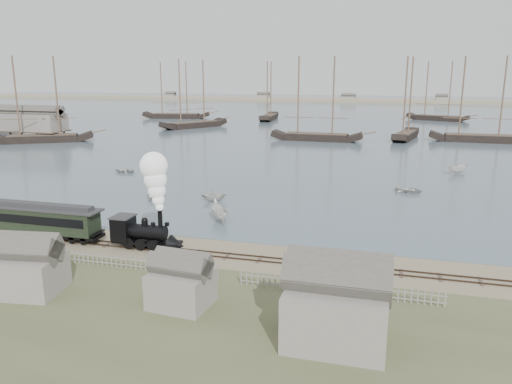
# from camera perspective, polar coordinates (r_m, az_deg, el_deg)

# --- Properties ---
(ground) EXTENTS (600.00, 600.00, 0.00)m
(ground) POSITION_cam_1_polar(r_m,az_deg,el_deg) (47.38, -4.86, -6.28)
(ground) COLOR gray
(ground) RESTS_ON ground
(harbor_water) EXTENTS (600.00, 336.00, 0.06)m
(harbor_water) POSITION_cam_1_polar(r_m,az_deg,el_deg) (212.96, 11.25, 8.89)
(harbor_water) COLOR #475966
(harbor_water) RESTS_ON ground
(rail_track) EXTENTS (120.00, 1.80, 0.16)m
(rail_track) POSITION_cam_1_polar(r_m,az_deg,el_deg) (45.61, -5.73, -7.05)
(rail_track) COLOR #3A2A1F
(rail_track) RESTS_ON ground
(picket_fence_west) EXTENTS (19.00, 0.10, 1.20)m
(picket_fence_west) POSITION_cam_1_polar(r_m,az_deg,el_deg) (44.20, -16.07, -8.26)
(picket_fence_west) COLOR gray
(picket_fence_west) RESTS_ON ground
(picket_fence_east) EXTENTS (15.00, 0.10, 1.20)m
(picket_fence_east) POSITION_cam_1_polar(r_m,az_deg,el_deg) (37.95, 9.41, -11.61)
(picket_fence_east) COLOR gray
(picket_fence_east) RESTS_ON ground
(shed_left) EXTENTS (5.00, 4.00, 4.10)m
(shed_left) POSITION_cam_1_polar(r_m,az_deg,el_deg) (41.71, -24.59, -10.34)
(shed_left) COLOR gray
(shed_left) RESTS_ON ground
(shed_mid) EXTENTS (4.00, 3.50, 3.60)m
(shed_mid) POSITION_cam_1_polar(r_m,az_deg,el_deg) (36.43, -8.47, -12.68)
(shed_mid) COLOR gray
(shed_mid) RESTS_ON ground
(shed_right) EXTENTS (6.00, 5.00, 5.10)m
(shed_right) POSITION_cam_1_polar(r_m,az_deg,el_deg) (32.15, 9.03, -16.48)
(shed_right) COLOR gray
(shed_right) RESTS_ON ground
(far_spit) EXTENTS (500.00, 20.00, 1.80)m
(far_spit) POSITION_cam_1_polar(r_m,az_deg,el_deg) (292.64, 12.47, 10.00)
(far_spit) COLOR tan
(far_spit) RESTS_ON ground
(locomotive) EXTENTS (7.01, 2.62, 8.73)m
(locomotive) POSITION_cam_1_polar(r_m,az_deg,el_deg) (46.41, -11.72, -1.72)
(locomotive) COLOR black
(locomotive) RESTS_ON ground
(passenger_coach) EXTENTS (12.70, 2.45, 3.08)m
(passenger_coach) POSITION_cam_1_polar(r_m,az_deg,el_deg) (53.44, -23.29, -2.86)
(passenger_coach) COLOR black
(passenger_coach) RESTS_ON ground
(beached_dinghy) EXTENTS (3.28, 4.44, 0.89)m
(beached_dinghy) POSITION_cam_1_polar(r_m,az_deg,el_deg) (55.86, -22.20, -3.70)
(beached_dinghy) COLOR silver
(beached_dinghy) RESTS_ON ground
(rowboat_0) EXTENTS (4.38, 3.62, 0.79)m
(rowboat_0) POSITION_cam_1_polar(r_m,az_deg,el_deg) (66.35, -11.57, -0.35)
(rowboat_0) COLOR silver
(rowboat_0) RESTS_ON harbor_water
(rowboat_1) EXTENTS (3.86, 4.11, 1.73)m
(rowboat_1) POSITION_cam_1_polar(r_m,az_deg,el_deg) (63.56, -4.86, -0.28)
(rowboat_1) COLOR silver
(rowboat_1) RESTS_ON harbor_water
(rowboat_2) EXTENTS (4.19, 3.53, 1.56)m
(rowboat_2) POSITION_cam_1_polar(r_m,az_deg,el_deg) (55.07, -4.24, -2.52)
(rowboat_2) COLOR silver
(rowboat_2) RESTS_ON harbor_water
(rowboat_3) EXTENTS (3.39, 4.16, 0.76)m
(rowboat_3) POSITION_cam_1_polar(r_m,az_deg,el_deg) (71.23, 17.07, 0.26)
(rowboat_3) COLOR silver
(rowboat_3) RESTS_ON harbor_water
(rowboat_5) EXTENTS (3.84, 3.88, 1.53)m
(rowboat_5) POSITION_cam_1_polar(r_m,az_deg,el_deg) (86.95, 22.06, 2.43)
(rowboat_5) COLOR silver
(rowboat_5) RESTS_ON harbor_water
(rowboat_6) EXTENTS (2.44, 3.38, 0.69)m
(rowboat_6) POSITION_cam_1_polar(r_m,az_deg,el_deg) (84.69, -14.83, 2.41)
(rowboat_6) COLOR silver
(rowboat_6) RESTS_ON harbor_water
(schooner_0) EXTENTS (22.09, 15.90, 20.00)m
(schooner_0) POSITION_cam_1_polar(r_m,az_deg,el_deg) (127.83, -23.56, 9.70)
(schooner_0) COLOR black
(schooner_0) RESTS_ON harbor_water
(schooner_1) EXTENTS (16.10, 21.21, 20.00)m
(schooner_1) POSITION_cam_1_polar(r_m,az_deg,el_deg) (150.79, -7.20, 11.09)
(schooner_1) COLOR black
(schooner_1) RESTS_ON harbor_water
(schooner_2) EXTENTS (21.84, 5.33, 20.00)m
(schooner_2) POSITION_cam_1_polar(r_m,az_deg,el_deg) (121.23, 7.03, 10.55)
(schooner_2) COLOR black
(schooner_2) RESTS_ON harbor_water
(schooner_3) EXTENTS (7.59, 18.16, 20.00)m
(schooner_3) POSITION_cam_1_polar(r_m,az_deg,el_deg) (128.41, 17.00, 10.23)
(schooner_3) COLOR black
(schooner_3) RESTS_ON harbor_water
(schooner_4) EXTENTS (22.91, 5.65, 20.00)m
(schooner_4) POSITION_cam_1_polar(r_m,az_deg,el_deg) (129.34, 24.62, 9.63)
(schooner_4) COLOR black
(schooner_4) RESTS_ON harbor_water
(schooner_6) EXTENTS (24.35, 9.55, 20.00)m
(schooner_6) POSITION_cam_1_polar(r_m,az_deg,el_deg) (183.71, -9.22, 11.43)
(schooner_6) COLOR black
(schooner_6) RESTS_ON harbor_water
(schooner_7) EXTENTS (5.60, 19.15, 20.00)m
(schooner_7) POSITION_cam_1_polar(r_m,az_deg,el_deg) (175.40, 1.53, 11.50)
(schooner_7) COLOR black
(schooner_7) RESTS_ON harbor_water
(schooner_8) EXTENTS (20.97, 11.86, 20.00)m
(schooner_8) POSITION_cam_1_polar(r_m,az_deg,el_deg) (183.66, 20.22, 10.79)
(schooner_8) COLOR black
(schooner_8) RESTS_ON harbor_water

